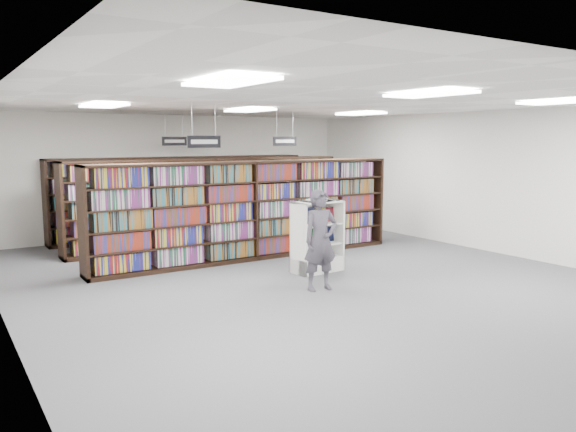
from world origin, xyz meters
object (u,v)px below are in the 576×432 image
bookshelf_row_near (251,210)px  endcap_display (316,248)px  open_book (320,200)px  shopper (321,240)px

bookshelf_row_near → endcap_display: bearing=-74.0°
open_book → bookshelf_row_near: bearing=97.9°
endcap_display → shopper: (-0.73, -1.15, 0.39)m
shopper → endcap_display: bearing=63.1°
bookshelf_row_near → shopper: size_ratio=4.08×
shopper → open_book: bearing=60.4°
bookshelf_row_near → shopper: (-0.24, -2.87, -0.19)m
endcap_display → shopper: shopper is taller
bookshelf_row_near → shopper: 2.88m
endcap_display → shopper: bearing=-127.1°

